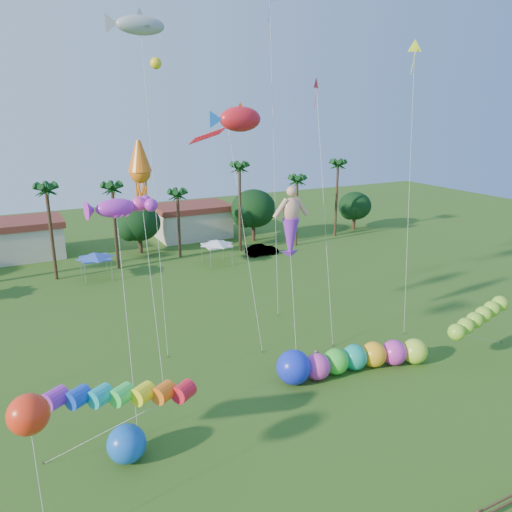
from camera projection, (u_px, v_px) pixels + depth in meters
name	position (u px, v px, depth m)	size (l,w,h in m)	color
ground	(342.00, 467.00, 26.35)	(160.00, 160.00, 0.00)	#285116
tree_line	(161.00, 221.00, 64.23)	(69.46, 8.91, 11.00)	#3A2819
buildings_row	(100.00, 233.00, 67.10)	(35.00, 7.00, 4.00)	beige
tent_row	(96.00, 257.00, 53.95)	(31.00, 4.00, 0.60)	white
car_b	(262.00, 250.00, 64.08)	(1.46, 4.19, 1.38)	#4C4C54
spectator_b	(316.00, 360.00, 35.82)	(0.78, 0.61, 1.60)	#9D9783
caterpillar_inflatable	(348.00, 360.00, 35.51)	(11.77, 3.95, 2.40)	#D738AB
blue_ball	(127.00, 444.00, 26.57)	(2.09, 2.09, 2.09)	blue
rainbow_tube	(150.00, 400.00, 26.45)	(9.20, 3.74, 3.85)	red
green_worm	(456.00, 332.00, 35.89)	(9.86, 2.93, 3.46)	#87D22E
orange_ball_kite	(28.00, 415.00, 20.87)	(1.98, 2.65, 6.78)	#FF3014
merman_kite	(291.00, 227.00, 37.35)	(2.39, 4.02, 12.25)	#E29F80
fish_kite	(240.00, 119.00, 39.28)	(5.50, 7.54, 18.46)	red
shark_kite	(140.00, 25.00, 36.31)	(5.10, 7.09, 24.85)	#98A0A5
squid_kite	(140.00, 173.00, 34.08)	(1.78, 5.82, 16.24)	orange
lobster_kite	(116.00, 208.00, 27.84)	(4.35, 4.69, 13.61)	#BA27C6
delta_kite_red	(317.00, 92.00, 38.41)	(1.33, 5.17, 20.48)	red
delta_kite_yellow	(415.00, 54.00, 39.03)	(2.36, 3.93, 23.36)	#E1FF1A
delta_kite_blue	(270.00, 4.00, 42.44)	(2.06, 4.93, 27.96)	blue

